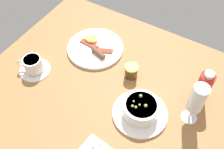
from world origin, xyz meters
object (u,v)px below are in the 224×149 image
Objects in this scene: sauce_bottle_red at (203,89)px; breakfast_plate at (95,48)px; porridge_bowl at (141,110)px; coffee_cup at (33,65)px; jam_jar at (132,72)px; wine_glass at (197,100)px.

sauce_bottle_red is 0.66× the size of breakfast_plate.
porridge_bowl is at bearing -30.95° from breakfast_plate.
jam_jar is (36.26, 18.03, -0.18)cm from coffee_cup.
breakfast_plate is at bearing 177.12° from sauce_bottle_red.
wine_glass reaches higher than porridge_bowl.
porridge_bowl is at bearing -153.29° from wine_glass.
coffee_cup is 66.99cm from sauce_bottle_red.
coffee_cup is 40.50cm from jam_jar.
breakfast_plate is (-21.31, 5.22, -2.10)cm from jam_jar.
wine_glass is at bearing 26.71° from porridge_bowl.
breakfast_plate is (-32.39, 19.42, -2.39)cm from porridge_bowl.
porridge_bowl is 0.82× the size of breakfast_plate.
breakfast_plate is (-48.57, 2.45, -6.76)cm from sauce_bottle_red.
jam_jar is at bearing -13.77° from breakfast_plate.
coffee_cup is 2.17× the size of jam_jar.
porridge_bowl is 18.01cm from jam_jar.
coffee_cup is at bearing -122.75° from breakfast_plate.
porridge_bowl is at bearing 4.63° from coffee_cup.
breakfast_plate is at bearing 166.23° from jam_jar.
jam_jar is at bearing -174.18° from sauce_bottle_red.
coffee_cup is at bearing -175.37° from porridge_bowl.
breakfast_plate is at bearing 149.05° from porridge_bowl.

